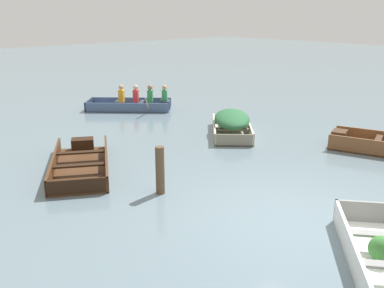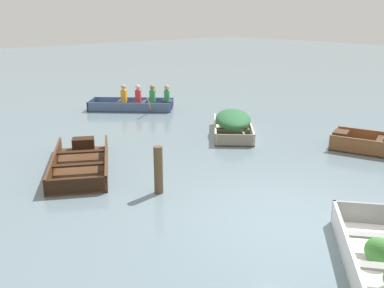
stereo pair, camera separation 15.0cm
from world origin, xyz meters
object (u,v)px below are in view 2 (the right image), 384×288
(skiff_dark_varnish_near_moored, at_px, (81,162))
(rowboat_slate_blue_with_crew, at_px, (138,103))
(skiff_cream_mid_moored, at_px, (233,122))
(mooring_post, at_px, (158,170))

(skiff_dark_varnish_near_moored, relative_size, rowboat_slate_blue_with_crew, 1.10)
(skiff_dark_varnish_near_moored, height_order, rowboat_slate_blue_with_crew, rowboat_slate_blue_with_crew)
(skiff_dark_varnish_near_moored, xyz_separation_m, skiff_cream_mid_moored, (4.63, -0.40, 0.27))
(skiff_cream_mid_moored, distance_m, mooring_post, 4.62)
(skiff_cream_mid_moored, relative_size, rowboat_slate_blue_with_crew, 0.85)
(skiff_dark_varnish_near_moored, bearing_deg, mooring_post, -79.02)
(skiff_cream_mid_moored, xyz_separation_m, rowboat_slate_blue_with_crew, (-0.22, 4.60, -0.15))
(skiff_dark_varnish_near_moored, relative_size, mooring_post, 3.35)
(skiff_cream_mid_moored, relative_size, mooring_post, 2.59)
(skiff_dark_varnish_near_moored, distance_m, skiff_cream_mid_moored, 4.65)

